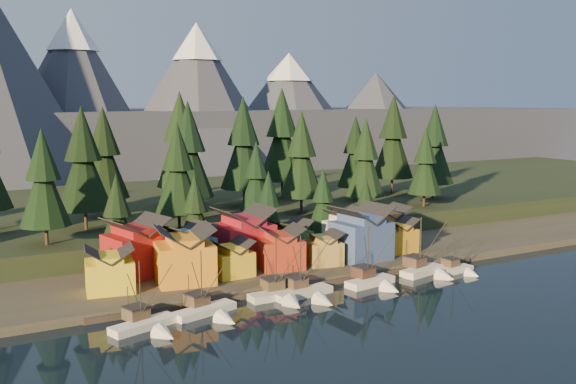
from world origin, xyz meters
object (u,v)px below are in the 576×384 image
boat_4 (375,274)px  house_front_0 (110,268)px  boat_5 (427,263)px  house_back_0 (136,245)px  boat_0 (148,317)px  house_front_1 (185,253)px  boat_1 (209,304)px  boat_3 (308,286)px  boat_2 (281,288)px  boat_6 (460,264)px  house_back_1 (188,247)px

boat_4 → house_front_0: 47.51m
boat_5 → house_back_0: house_back_0 is taller
boat_0 → house_front_1: (11.96, 16.84, 4.81)m
boat_1 → boat_3: 18.64m
boat_2 → boat_6: 39.56m
boat_5 → house_front_0: size_ratio=1.40×
boat_4 → house_front_1: house_front_1 is taller
boat_0 → boat_4: (43.51, 2.26, 0.28)m
boat_0 → house_back_0: size_ratio=0.97×
house_front_0 → house_front_1: 13.32m
boat_5 → house_front_0: bearing=152.9°
boat_0 → house_back_1: bearing=40.1°
boat_0 → boat_6: bearing=-15.7°
boat_4 → boat_3: bearing=171.1°
boat_2 → boat_5: bearing=-0.9°
boat_3 → house_back_1: boat_3 is taller
boat_6 → boat_0: bearing=174.3°
boat_4 → boat_6: (20.53, -0.60, -0.44)m
boat_2 → house_back_0: 29.74m
house_back_0 → boat_1: bearing=-91.7°
house_back_1 → boat_6: bearing=-37.5°
house_back_1 → house_front_1: bearing=-128.7°
boat_1 → house_front_1: bearing=69.2°
house_front_0 → boat_3: bearing=-17.6°
boat_4 → boat_6: bearing=-10.4°
boat_1 → boat_5: 46.85m
house_back_0 → boat_2: bearing=-62.9°
boat_3 → boat_6: size_ratio=1.29×
boat_4 → house_back_1: bearing=134.6°
boat_3 → boat_5: bearing=-5.2°
boat_5 → house_back_0: (-51.66, 22.32, 4.84)m
boat_5 → boat_0: bearing=170.2°
house_front_1 → house_front_0: bearing=-175.1°
boat_1 → house_front_1: house_front_1 is taller
boat_1 → boat_6: 53.57m
boat_2 → house_front_1: 18.95m
boat_4 → house_front_0: boat_4 is taller
boat_0 → house_front_0: boat_0 is taller
boat_1 → boat_2: bearing=-8.0°
house_front_0 → house_front_1: size_ratio=0.80×
house_front_1 → boat_3: bearing=-31.1°
boat_1 → boat_6: (53.57, -0.02, -0.13)m
house_front_1 → boat_5: bearing=-7.2°
boat_0 → boat_4: size_ratio=0.95×
boat_6 → house_back_1: bearing=148.8°
boat_6 → house_front_1: 54.47m
boat_3 → boat_4: bearing=-7.9°
boat_6 → house_back_0: 63.45m
boat_0 → boat_3: (29.10, 2.31, 0.07)m
boat_2 → house_front_0: boat_2 is taller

